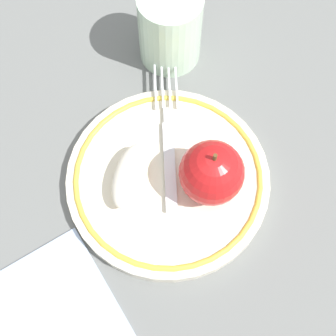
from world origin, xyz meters
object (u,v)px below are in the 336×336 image
(napkin_folded, at_px, (54,317))
(apple_slice_front, at_px, (129,176))
(plate, at_px, (168,179))
(fork, at_px, (168,135))
(drinking_glass, at_px, (170,28))
(apple_red_whole, at_px, (212,173))

(napkin_folded, bearing_deg, apple_slice_front, -165.49)
(apple_slice_front, bearing_deg, plate, 110.55)
(apple_slice_front, bearing_deg, fork, 156.18)
(plate, xyz_separation_m, drinking_glass, (-0.13, -0.11, 0.04))
(plate, distance_m, apple_slice_front, 0.04)
(apple_red_whole, xyz_separation_m, napkin_folded, (0.20, -0.03, -0.05))
(plate, distance_m, fork, 0.05)
(napkin_folded, bearing_deg, apple_red_whole, 172.19)
(plate, distance_m, drinking_glass, 0.17)
(napkin_folded, bearing_deg, plate, -176.21)
(drinking_glass, relative_size, napkin_folded, 0.66)
(drinking_glass, bearing_deg, plate, 40.74)
(apple_red_whole, height_order, napkin_folded, apple_red_whole)
(apple_slice_front, height_order, napkin_folded, apple_slice_front)
(fork, xyz_separation_m, napkin_folded, (0.21, 0.04, -0.02))
(apple_red_whole, relative_size, drinking_glass, 0.80)
(apple_slice_front, xyz_separation_m, fork, (-0.07, -0.00, -0.01))
(apple_slice_front, relative_size, fork, 0.49)
(fork, relative_size, napkin_folded, 1.07)
(plate, distance_m, apple_red_whole, 0.06)
(apple_slice_front, distance_m, drinking_glass, 0.18)
(apple_red_whole, xyz_separation_m, apple_slice_front, (0.05, -0.07, -0.02))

